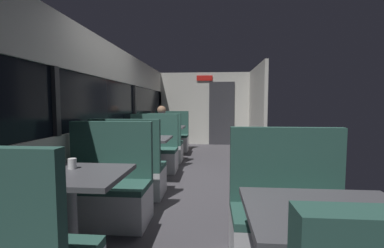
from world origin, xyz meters
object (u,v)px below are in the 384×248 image
object	(u,v)px
bench_mid_window_facing_entry	(153,154)
dining_table_front_aisle	(332,229)
dining_table_far_window	(166,130)
seated_passenger	(161,138)
bench_near_window_facing_entry	(106,193)
bench_far_window_facing_entry	(171,139)
bench_far_window_facing_end	(161,147)
dining_table_near_window	(70,185)
bench_front_aisle_facing_entry	(290,224)
dining_table_mid_window	(143,144)
bench_mid_window_facing_end	(129,173)
coffee_cup_primary	(72,164)

from	to	relation	value
bench_mid_window_facing_entry	dining_table_front_aisle	size ratio (longest dim) A/B	1.22
dining_table_far_window	seated_passenger	xyz separation A→B (m)	(0.00, -0.63, -0.10)
bench_near_window_facing_entry	bench_far_window_facing_entry	size ratio (longest dim) A/B	1.00
bench_far_window_facing_end	bench_far_window_facing_entry	xyz separation A→B (m)	(0.00, 1.40, 0.00)
dining_table_near_window	bench_front_aisle_facing_entry	xyz separation A→B (m)	(1.79, 0.10, -0.31)
dining_table_mid_window	bench_mid_window_facing_end	bearing A→B (deg)	-90.00
dining_table_far_window	bench_front_aisle_facing_entry	bearing A→B (deg)	-67.26
dining_table_near_window	bench_mid_window_facing_end	xyz separation A→B (m)	(0.00, 1.49, -0.31)
dining_table_front_aisle	bench_far_window_facing_end	bearing A→B (deg)	112.74
dining_table_near_window	dining_table_front_aisle	distance (m)	1.89
bench_far_window_facing_end	bench_near_window_facing_entry	bearing A→B (deg)	-90.00
bench_mid_window_facing_end	bench_mid_window_facing_entry	size ratio (longest dim) A/B	1.00
coffee_cup_primary	bench_mid_window_facing_end	bearing A→B (deg)	88.12
bench_mid_window_facing_entry	bench_far_window_facing_end	world-z (taller)	same
bench_near_window_facing_entry	bench_mid_window_facing_entry	distance (m)	2.19
bench_near_window_facing_entry	dining_table_far_window	world-z (taller)	bench_near_window_facing_entry
bench_front_aisle_facing_entry	coffee_cup_primary	xyz separation A→B (m)	(-1.83, 0.02, 0.46)
bench_front_aisle_facing_entry	seated_passenger	world-z (taller)	seated_passenger
dining_table_near_window	bench_far_window_facing_entry	size ratio (longest dim) A/B	0.82
dining_table_near_window	bench_mid_window_facing_entry	bearing A→B (deg)	90.00
bench_far_window_facing_entry	seated_passenger	bearing A→B (deg)	-90.00
bench_far_window_facing_end	seated_passenger	world-z (taller)	seated_passenger
seated_passenger	bench_near_window_facing_entry	bearing A→B (deg)	-90.00
bench_near_window_facing_entry	dining_table_front_aisle	world-z (taller)	bench_near_window_facing_entry
bench_far_window_facing_entry	bench_front_aisle_facing_entry	world-z (taller)	same
dining_table_mid_window	dining_table_front_aisle	size ratio (longest dim) A/B	1.00
dining_table_near_window	bench_far_window_facing_end	bearing A→B (deg)	90.00
bench_far_window_facing_end	seated_passenger	xyz separation A→B (m)	(0.00, 0.07, 0.21)
bench_mid_window_facing_entry	dining_table_front_aisle	xyz separation A→B (m)	(1.79, -3.48, 0.31)
bench_mid_window_facing_end	bench_front_aisle_facing_entry	world-z (taller)	same
bench_far_window_facing_entry	bench_far_window_facing_end	bearing A→B (deg)	-90.00
dining_table_far_window	seated_passenger	bearing A→B (deg)	-90.00
bench_near_window_facing_entry	bench_front_aisle_facing_entry	bearing A→B (deg)	-18.53
dining_table_mid_window	bench_mid_window_facing_end	world-z (taller)	bench_mid_window_facing_end
dining_table_far_window	dining_table_mid_window	bearing A→B (deg)	-90.00
coffee_cup_primary	dining_table_far_window	bearing A→B (deg)	89.40
bench_near_window_facing_entry	bench_far_window_facing_entry	distance (m)	4.37
bench_near_window_facing_entry	seated_passenger	distance (m)	3.05
bench_mid_window_facing_entry	bench_far_window_facing_entry	size ratio (longest dim) A/B	1.00
dining_table_far_window	bench_far_window_facing_end	distance (m)	0.77
bench_near_window_facing_entry	dining_table_mid_window	size ratio (longest dim) A/B	1.22
seated_passenger	coffee_cup_primary	distance (m)	3.63
bench_mid_window_facing_entry	bench_far_window_facing_end	size ratio (longest dim) A/B	1.00
dining_table_near_window	bench_far_window_facing_entry	bearing A→B (deg)	90.00
bench_near_window_facing_entry	dining_table_front_aisle	bearing A→B (deg)	-35.98
dining_table_mid_window	bench_far_window_facing_entry	distance (m)	2.90
bench_mid_window_facing_entry	seated_passenger	xyz separation A→B (m)	(0.00, 0.86, 0.21)
bench_mid_window_facing_entry	coffee_cup_primary	distance (m)	2.80
dining_table_mid_window	bench_mid_window_facing_entry	world-z (taller)	bench_mid_window_facing_entry
bench_far_window_facing_entry	coffee_cup_primary	distance (m)	4.97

